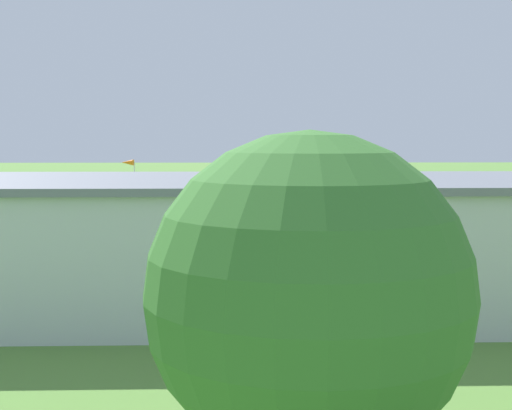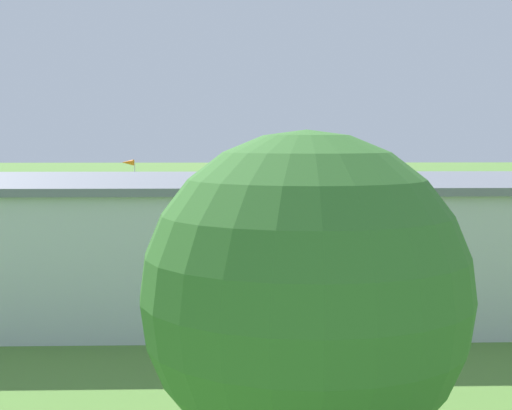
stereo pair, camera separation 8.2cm
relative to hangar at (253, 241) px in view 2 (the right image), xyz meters
The scene contains 12 objects.
ground_plane 37.69m from the hangar, 83.19° to the right, with size 400.00×400.00×0.00m, color #568438.
hangar is the anchor object (origin of this frame).
biplane 29.86m from the hangar, 92.85° to the right, with size 7.27×7.83×3.57m.
car_silver 22.18m from the hangar, 134.48° to the right, with size 2.15×4.16×1.65m.
car_green 22.18m from the hangar, 42.14° to the right, with size 2.36×4.22×1.50m.
person_at_fence_line 22.76m from the hangar, 54.87° to the right, with size 0.39×0.39×1.76m.
person_crossing_taxiway 19.69m from the hangar, 111.99° to the right, with size 0.52×0.52×1.57m.
person_watching_takeoff 19.23m from the hangar, 101.37° to the right, with size 0.47×0.47×1.74m.
person_near_hangar_door 22.79m from the hangar, 64.63° to the right, with size 0.47×0.47×1.53m.
person_beside_truck 23.99m from the hangar, 55.66° to the right, with size 0.50×0.50×1.77m.
tree_at_field_edge 23.19m from the hangar, 91.49° to the left, with size 6.66×6.66×8.71m.
windsock 38.98m from the hangar, 72.27° to the right, with size 1.47×0.93×6.52m.
Camera 2 is at (-3.70, 74.89, 8.51)m, focal length 51.50 mm.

